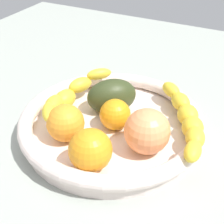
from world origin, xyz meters
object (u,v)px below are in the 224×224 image
at_px(fruit_bowl, 112,124).
at_px(orange_mid_left, 65,123).
at_px(orange_front, 116,114).
at_px(peach_blush, 147,131).
at_px(orange_mid_right, 90,150).
at_px(banana_draped_left, 187,119).
at_px(banana_draped_right, 69,95).
at_px(avocado_dark, 112,96).

height_order(fruit_bowl, orange_mid_left, orange_mid_left).
height_order(orange_front, peach_blush, peach_blush).
xyz_separation_m(fruit_bowl, orange_front, (0.00, -0.01, 0.02)).
distance_m(orange_mid_right, peach_blush, 0.09).
relative_size(banana_draped_left, orange_front, 3.74).
distance_m(banana_draped_right, peach_blush, 0.18).
relative_size(banana_draped_right, avocado_dark, 2.25).
bearing_deg(orange_front, fruit_bowl, 113.68).
bearing_deg(avocado_dark, orange_mid_left, 166.31).
height_order(orange_front, orange_mid_left, orange_mid_left).
bearing_deg(banana_draped_right, orange_mid_right, -136.09).
height_order(fruit_bowl, banana_draped_left, banana_draped_left).
distance_m(orange_mid_left, peach_blush, 0.13).
relative_size(orange_mid_right, peach_blush, 0.90).
distance_m(banana_draped_left, orange_mid_right, 0.18).
relative_size(orange_front, peach_blush, 0.74).
bearing_deg(peach_blush, avocado_dark, 52.43).
distance_m(fruit_bowl, banana_draped_right, 0.10).
bearing_deg(avocado_dark, orange_front, -145.61).
bearing_deg(banana_draped_right, banana_draped_left, -82.38).
bearing_deg(avocado_dark, fruit_bowl, -152.35).
bearing_deg(banana_draped_left, fruit_bowl, 110.16).
bearing_deg(orange_mid_right, banana_draped_right, 43.91).
distance_m(orange_front, orange_mid_left, 0.09).
bearing_deg(banana_draped_left, orange_mid_left, 122.22).
distance_m(banana_draped_left, avocado_dark, 0.14).
height_order(fruit_bowl, orange_front, orange_front).
bearing_deg(banana_draped_right, fruit_bowl, -98.68).
bearing_deg(avocado_dark, banana_draped_right, 114.36).
distance_m(banana_draped_right, orange_mid_right, 0.17).
distance_m(fruit_bowl, orange_mid_right, 0.11).
height_order(orange_front, orange_mid_right, orange_mid_right).
bearing_deg(orange_mid_left, fruit_bowl, -39.07).
distance_m(banana_draped_right, orange_mid_left, 0.09).
relative_size(fruit_bowl, banana_draped_left, 1.61).
height_order(peach_blush, avocado_dark, peach_blush).
xyz_separation_m(orange_front, orange_mid_right, (-0.11, -0.01, 0.01)).
distance_m(fruit_bowl, orange_mid_left, 0.09).
xyz_separation_m(orange_mid_left, avocado_dark, (0.11, -0.03, -0.00)).
relative_size(fruit_bowl, peach_blush, 4.44).
bearing_deg(orange_mid_left, banana_draped_right, 29.67).
bearing_deg(orange_front, peach_blush, -115.12).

